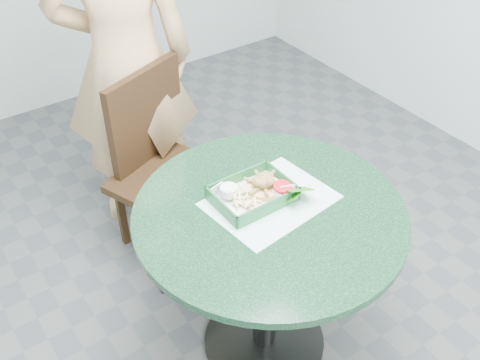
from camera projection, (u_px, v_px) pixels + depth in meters
floor at (264, 341)px, 2.47m from camera, size 4.00×5.00×0.02m
cafe_table at (268, 248)px, 2.11m from camera, size 0.98×0.98×0.75m
dining_chair at (161, 157)px, 2.64m from camera, size 0.47×0.47×0.93m
diner_person at (120, 25)px, 2.50m from camera, size 0.92×0.77×2.16m
placemat at (270, 205)px, 2.04m from camera, size 0.47×0.37×0.00m
food_basket at (253, 200)px, 2.04m from camera, size 0.28×0.20×0.06m
crab_sandwich at (264, 187)px, 2.05m from camera, size 0.13×0.13×0.08m
fries_pile at (243, 202)px, 2.01m from camera, size 0.12×0.12×0.04m
sauce_ramekin at (229, 194)px, 2.01m from camera, size 0.06×0.06×0.04m
garnish_cup at (287, 195)px, 2.02m from camera, size 0.12×0.12×0.05m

